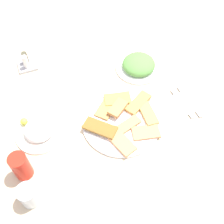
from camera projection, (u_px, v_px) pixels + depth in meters
The scene contains 11 objects.
ground_plane at pixel (108, 179), 1.84m from camera, with size 6.00×6.00×0.00m, color #A5A09D.
dining_table at pixel (106, 121), 1.28m from camera, with size 1.15×0.94×0.77m.
pide_platter at pixel (123, 121), 1.17m from camera, with size 0.33×0.34×0.04m.
salad_plate_greens at pixel (39, 131), 1.13m from camera, with size 0.20×0.20×0.06m.
salad_plate_rice at pixel (139, 65), 1.35m from camera, with size 0.23×0.23×0.07m.
soda_can at pixel (21, 166), 0.99m from camera, with size 0.07×0.07×0.12m, color red.
drinking_glass at pixel (29, 195), 0.95m from camera, with size 0.07×0.07×0.09m, color silver.
paper_napkin at pixel (186, 103), 1.24m from camera, with size 0.12×0.12×0.00m, color white.
fork at pixel (190, 101), 1.24m from camera, with size 0.19×0.02×0.01m, color silver.
spoon at pixel (182, 103), 1.23m from camera, with size 0.18×0.02×0.01m, color silver.
condiment_caddy at pixel (26, 63), 1.35m from camera, with size 0.10×0.10×0.08m.
Camera 1 is at (-0.69, 0.17, 1.75)m, focal length 44.10 mm.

